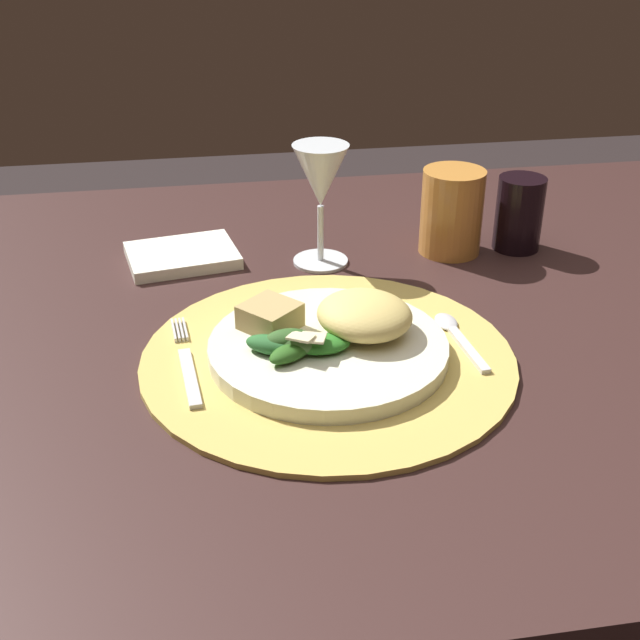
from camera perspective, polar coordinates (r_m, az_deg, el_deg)
dining_table at (r=1.00m, az=-0.05°, el=-6.64°), size 1.45×0.91×0.75m
placemat at (r=0.84m, az=0.56°, el=-2.64°), size 0.38×0.38×0.01m
dinner_plate at (r=0.83m, az=0.56°, el=-1.98°), size 0.24×0.24×0.02m
pasta_serving at (r=0.84m, az=3.08°, el=0.35°), size 0.13×0.13×0.04m
salad_greens at (r=0.80m, az=-1.79°, el=-1.67°), size 0.11×0.06×0.02m
bread_piece at (r=0.85m, az=-3.45°, el=0.28°), size 0.07×0.07×0.03m
fork at (r=0.83m, az=-9.14°, el=-3.02°), size 0.03×0.17×0.00m
spoon at (r=0.88m, az=9.21°, el=-0.82°), size 0.03×0.12×0.01m
napkin at (r=1.06m, az=-9.46°, el=4.40°), size 0.15×0.12×0.01m
wine_glass at (r=1.01m, az=0.04°, el=9.53°), size 0.07×0.07×0.15m
amber_tumbler at (r=1.07m, az=9.04°, el=7.36°), size 0.08×0.08×0.11m
dark_tumbler at (r=1.10m, az=13.53°, el=7.14°), size 0.06×0.06×0.10m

